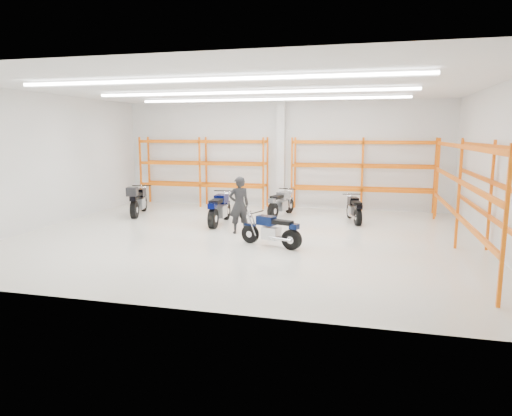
% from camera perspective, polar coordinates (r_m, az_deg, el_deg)
% --- Properties ---
extents(ground, '(14.00, 14.00, 0.00)m').
position_cam_1_polar(ground, '(14.19, -1.42, -3.57)').
color(ground, silver).
rests_on(ground, ground).
extents(room_shell, '(14.02, 12.02, 4.51)m').
position_cam_1_polar(room_shell, '(13.85, -1.45, 9.81)').
color(room_shell, silver).
rests_on(room_shell, ground).
extents(motorcycle_main, '(1.87, 0.89, 0.95)m').
position_cam_1_polar(motorcycle_main, '(12.82, 2.15, -2.92)').
color(motorcycle_main, black).
rests_on(motorcycle_main, ground).
extents(motorcycle_back_a, '(1.00, 2.33, 1.21)m').
position_cam_1_polar(motorcycle_back_a, '(18.20, -14.56, 0.86)').
color(motorcycle_back_a, black).
rests_on(motorcycle_back_a, ground).
extents(motorcycle_back_b, '(0.76, 2.30, 1.13)m').
position_cam_1_polar(motorcycle_back_b, '(15.97, -4.64, -0.20)').
color(motorcycle_back_b, black).
rests_on(motorcycle_back_b, ground).
extents(motorcycle_back_c, '(0.86, 2.06, 1.03)m').
position_cam_1_polar(motorcycle_back_c, '(17.49, 3.06, 0.49)').
color(motorcycle_back_c, black).
rests_on(motorcycle_back_c, ground).
extents(motorcycle_back_d, '(0.76, 1.93, 0.96)m').
position_cam_1_polar(motorcycle_back_d, '(16.70, 12.17, -0.23)').
color(motorcycle_back_d, black).
rests_on(motorcycle_back_d, ground).
extents(standing_man, '(0.79, 0.72, 1.82)m').
position_cam_1_polar(standing_man, '(14.49, -2.12, 0.37)').
color(standing_man, black).
rests_on(standing_man, ground).
extents(structural_column, '(0.32, 0.32, 4.50)m').
position_cam_1_polar(structural_column, '(19.52, 3.14, 6.63)').
color(structural_column, white).
rests_on(structural_column, ground).
extents(pallet_racking_back_left, '(5.67, 0.87, 3.00)m').
position_cam_1_polar(pallet_racking_back_left, '(20.15, -6.64, 5.34)').
color(pallet_racking_back_left, '#FF500B').
rests_on(pallet_racking_back_left, ground).
extents(pallet_racking_back_right, '(5.67, 0.87, 3.00)m').
position_cam_1_polar(pallet_racking_back_right, '(18.86, 13.16, 4.89)').
color(pallet_racking_back_right, '#FF500B').
rests_on(pallet_racking_back_right, ground).
extents(pallet_racking_side, '(0.87, 9.07, 3.00)m').
position_cam_1_polar(pallet_racking_side, '(13.68, 25.74, 2.73)').
color(pallet_racking_side, '#FF500B').
rests_on(pallet_racking_side, ground).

